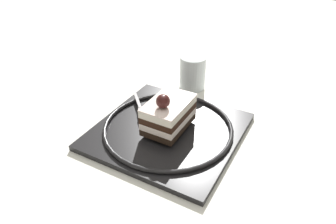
{
  "coord_description": "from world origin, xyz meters",
  "views": [
    {
      "loc": [
        0.31,
        -0.32,
        0.36
      ],
      "look_at": [
        -0.01,
        0.02,
        0.05
      ],
      "focal_mm": 33.81,
      "sensor_mm": 36.0,
      "label": 1
    }
  ],
  "objects_px": {
    "dessert_plate": "(168,130)",
    "cake_slice": "(168,114)",
    "drink_glass_near": "(193,74)",
    "fork": "(140,107)"
  },
  "relations": [
    {
      "from": "dessert_plate",
      "to": "cake_slice",
      "type": "bearing_deg",
      "value": -33.03
    },
    {
      "from": "cake_slice",
      "to": "drink_glass_near",
      "type": "distance_m",
      "value": 0.19
    },
    {
      "from": "fork",
      "to": "drink_glass_near",
      "type": "height_order",
      "value": "drink_glass_near"
    },
    {
      "from": "fork",
      "to": "drink_glass_near",
      "type": "distance_m",
      "value": 0.16
    },
    {
      "from": "fork",
      "to": "drink_glass_near",
      "type": "bearing_deg",
      "value": 89.39
    },
    {
      "from": "cake_slice",
      "to": "fork",
      "type": "xyz_separation_m",
      "value": [
        -0.08,
        0.01,
        -0.03
      ]
    },
    {
      "from": "dessert_plate",
      "to": "fork",
      "type": "xyz_separation_m",
      "value": [
        -0.08,
        0.0,
        0.01
      ]
    },
    {
      "from": "dessert_plate",
      "to": "fork",
      "type": "distance_m",
      "value": 0.08
    },
    {
      "from": "cake_slice",
      "to": "fork",
      "type": "bearing_deg",
      "value": 175.73
    },
    {
      "from": "dessert_plate",
      "to": "cake_slice",
      "type": "relative_size",
      "value": 2.77
    }
  ]
}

